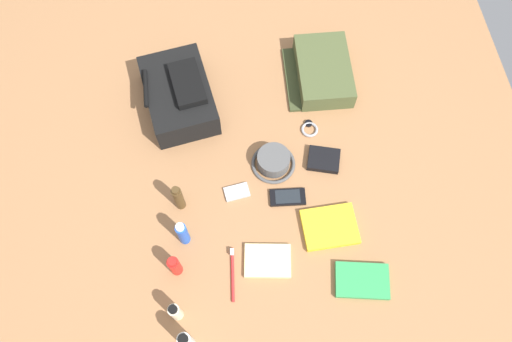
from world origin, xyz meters
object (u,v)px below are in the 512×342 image
Objects in this scene: toothbrush at (233,271)px; deodorant_spray at (183,233)px; bucket_hat at (273,161)px; paperback_novel at (362,281)px; sunscreen_spray at (175,266)px; backpack at (179,95)px; media_player at (237,192)px; cell_phone at (288,197)px; travel_guidebook at (330,227)px; cologne_bottle at (178,198)px; toiletry_pouch at (322,71)px; wallet at (324,160)px; toothpaste_tube at (186,341)px; lotion_bottle at (175,312)px; wristwatch at (310,129)px; notepad at (269,261)px.

deodorant_spray is at bearing 48.68° from toothbrush.
bucket_hat is 0.83× the size of paperback_novel.
sunscreen_spray is at bearing 79.36° from paperback_novel.
media_player is at bearing -156.21° from backpack.
backpack is 2.37× the size of bucket_hat.
backpack reaches higher than deodorant_spray.
sunscreen_spray is at bearing 117.32° from cell_phone.
bucket_hat is at bearing 31.15° from travel_guidebook.
travel_guidebook is (-0.26, -0.15, -0.02)m from bucket_hat.
toiletry_pouch is at bearing -51.21° from cologne_bottle.
cologne_bottle is 0.75× the size of paperback_novel.
backpack reaches higher than cologne_bottle.
toothbrush is 1.57× the size of wallet.
toiletry_pouch is 1.07m from toothpaste_tube.
backpack is 0.91m from paperback_novel.
travel_guidebook reaches higher than cell_phone.
deodorant_spray is 0.59m from paperback_novel.
wristwatch is at bearing -40.82° from lotion_bottle.
toothpaste_tube is 1.33× the size of wallet.
wallet is at bearing -45.64° from toothbrush.
travel_guidebook is at bearing -57.86° from toothpaste_tube.
travel_guidebook is 1.67× the size of wallet.
toothbrush is at bearing 149.52° from toiletry_pouch.
cologne_bottle is at bearing 96.25° from media_player.
deodorant_spray reaches higher than toothbrush.
toiletry_pouch is at bearing -22.92° from cell_phone.
backpack is at bearing 40.24° from travel_guidebook.
paperback_novel reaches higher than notepad.
sunscreen_spray is at bearing 98.66° from travel_guidebook.
cell_phone is 1.77× the size of wristwatch.
toiletry_pouch is 0.90m from sunscreen_spray.
toothpaste_tube is 0.57m from cell_phone.
sunscreen_spray is 0.52m from travel_guidebook.
media_player is at bearing -42.28° from sunscreen_spray.
paperback_novel is 0.44m from wallet.
backpack is at bearing -2.11° from toothpaste_tube.
toiletry_pouch is at bearing -7.38° from travel_guidebook.
bucket_hat is 0.35m from notepad.
media_player is (0.02, -0.19, -0.06)m from cologne_bottle.
toiletry_pouch reaches higher than bucket_hat.
sunscreen_spray is 0.78× the size of notepad.
wristwatch is (0.46, -0.51, -0.05)m from sunscreen_spray.
wallet is at bearing -58.89° from sunscreen_spray.
sunscreen_spray is 0.63× the size of travel_guidebook.
deodorant_spray is at bearing -1.81° from toothpaste_tube.
backpack is 0.63m from sunscreen_spray.
cologne_bottle is at bearing 176.15° from backpack.
paperback_novel is at bearing 179.47° from toiletry_pouch.
paperback_novel is (-0.11, -0.58, -0.05)m from sunscreen_spray.
travel_guidebook is 0.38m from wristwatch.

